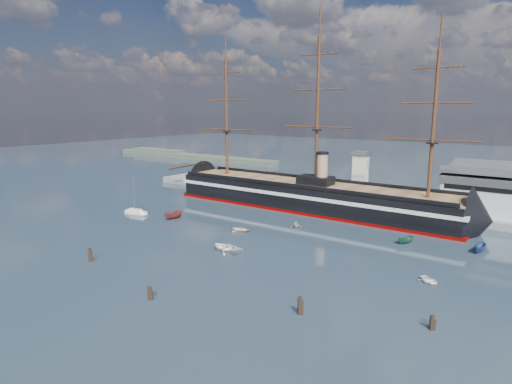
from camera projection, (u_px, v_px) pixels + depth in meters
The scene contains 17 objects.
ground at pixel (297, 228), 109.07m from camera, with size 600.00×600.00×0.00m, color #213340.
quay at pixel (384, 207), 131.89m from camera, with size 180.00×18.00×2.00m, color slate.
quay_tower at pixel (360, 175), 131.65m from camera, with size 5.00×5.00×15.00m.
shoreline at pixel (181, 155), 264.46m from camera, with size 120.00×10.00×4.00m.
warship at pixel (304, 195), 129.51m from camera, with size 112.88×16.27×53.94m.
sailboat at pixel (136, 212), 122.96m from camera, with size 7.00×2.99×10.85m.
motorboat_a at pixel (173, 219), 117.35m from camera, with size 6.70×2.46×2.68m, color maroon.
motorboat_b at pixel (241, 232), 105.46m from camera, with size 3.04×1.22×1.42m, color white.
motorboat_c at pixel (405, 244), 96.10m from camera, with size 5.08×1.86×2.03m, color #235F43.
motorboat_d at pixel (296, 227), 109.31m from camera, with size 5.15×2.23×1.89m, color silver.
motorboat_e at pixel (430, 284), 74.32m from camera, with size 2.80×1.12×1.30m, color silver.
motorboat_f at pixel (479, 252), 90.29m from camera, with size 5.70×2.09×2.28m, color #304584.
motorboat_g at pixel (226, 251), 91.03m from camera, with size 4.69×1.88×2.19m, color silver.
piling_near_left at pixel (90, 262), 84.95m from camera, with size 0.64×0.64×3.51m, color black.
piling_near_mid at pixel (150, 300), 68.10m from camera, with size 0.64×0.64×2.88m, color black.
piling_near_right at pixel (300, 314), 63.24m from camera, with size 0.64×0.64×3.49m, color black.
piling_far_right at pixel (431, 330), 58.88m from camera, with size 0.64×0.64×2.85m, color black.
Camera 1 is at (53.41, -51.28, 30.03)m, focal length 30.00 mm.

